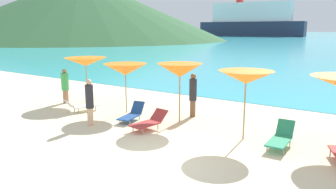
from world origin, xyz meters
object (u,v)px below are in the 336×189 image
at_px(umbrella_3, 246,77).
at_px(beachgoer_1, 65,85).
at_px(umbrella_1, 125,69).
at_px(lounge_chair_4, 149,121).
at_px(cruise_ship, 251,21).
at_px(lounge_chair_0, 132,114).
at_px(lounge_chair_7, 281,137).
at_px(lounge_chair_6, 81,105).
at_px(umbrella_2, 180,70).
at_px(umbrella_0, 86,62).
at_px(beachgoer_2, 90,101).
at_px(beachgoer_0, 193,94).

distance_m(umbrella_3, beachgoer_1, 9.67).
xyz_separation_m(umbrella_1, umbrella_3, (5.71, -0.48, 0.18)).
distance_m(lounge_chair_4, cruise_ship, 168.56).
relative_size(beachgoer_1, cruise_ship, 0.03).
bearing_deg(lounge_chair_0, lounge_chair_4, -34.60).
bearing_deg(umbrella_1, lounge_chair_0, -38.45).
bearing_deg(cruise_ship, umbrella_3, -74.61).
bearing_deg(cruise_ship, lounge_chair_7, -74.21).
xyz_separation_m(lounge_chair_6, lounge_chair_7, (8.80, 0.52, 0.02)).
relative_size(umbrella_3, lounge_chair_7, 1.48).
bearing_deg(lounge_chair_0, lounge_chair_7, -8.06).
xyz_separation_m(lounge_chair_0, lounge_chair_7, (5.95, 0.30, 0.04)).
distance_m(umbrella_2, lounge_chair_4, 2.38).
relative_size(umbrella_0, lounge_chair_0, 1.47).
bearing_deg(beachgoer_2, lounge_chair_6, 176.36).
bearing_deg(beachgoer_0, cruise_ship, 157.84).
xyz_separation_m(beachgoer_1, beachgoer_2, (4.03, -2.05, 0.07)).
distance_m(lounge_chair_0, beachgoer_1, 4.98).
bearing_deg(beachgoer_0, lounge_chair_0, -84.51).
distance_m(lounge_chair_7, beachgoer_0, 4.51).
bearing_deg(lounge_chair_6, beachgoer_2, 166.70).
bearing_deg(beachgoer_0, beachgoer_2, -79.50).
relative_size(umbrella_2, cruise_ship, 0.04).
relative_size(lounge_chair_6, cruise_ship, 0.03).
distance_m(lounge_chair_0, lounge_chair_6, 2.86).
xyz_separation_m(umbrella_0, umbrella_2, (5.85, -0.39, 0.02)).
distance_m(umbrella_0, lounge_chair_7, 10.27).
height_order(umbrella_1, lounge_chair_7, umbrella_1).
bearing_deg(umbrella_2, cruise_ship, 109.05).
height_order(lounge_chair_6, lounge_chair_7, lounge_chair_7).
bearing_deg(lounge_chair_0, beachgoer_2, -131.48).
relative_size(beachgoer_1, beachgoer_2, 0.95).
bearing_deg(umbrella_1, beachgoer_1, -176.56).
relative_size(lounge_chair_6, lounge_chair_7, 1.02).
bearing_deg(umbrella_2, lounge_chair_4, -103.89).
height_order(umbrella_0, lounge_chair_4, umbrella_0).
bearing_deg(umbrella_2, lounge_chair_6, -166.05).
bearing_deg(lounge_chair_6, umbrella_1, -131.63).
relative_size(lounge_chair_6, beachgoer_2, 0.89).
bearing_deg(beachgoer_1, umbrella_3, -23.77).
height_order(umbrella_0, umbrella_1, umbrella_0).
height_order(umbrella_0, umbrella_2, umbrella_2).
bearing_deg(umbrella_1, cruise_ship, 108.14).
xyz_separation_m(umbrella_1, lounge_chair_4, (2.38, -1.40, -1.65)).
bearing_deg(beachgoer_1, lounge_chair_4, -32.86).
xyz_separation_m(umbrella_2, lounge_chair_7, (4.21, -0.62, -1.79)).
relative_size(umbrella_3, beachgoer_1, 1.36).
bearing_deg(umbrella_1, umbrella_3, -4.85).
bearing_deg(umbrella_0, lounge_chair_7, -5.72).
bearing_deg(umbrella_0, umbrella_2, -3.78).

